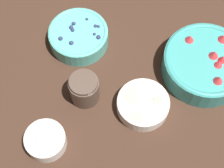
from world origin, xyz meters
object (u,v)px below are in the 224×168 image
bowl_strawberries (206,63)px  bowl_blueberries (79,36)px  bowl_bananas (143,104)px  jar_chocolate (84,89)px  bowl_cream (45,140)px

bowl_strawberries → bowl_blueberries: bowl_strawberries is taller
bowl_blueberries → bowl_strawberries: bearing=-14.2°
bowl_strawberries → bowl_blueberries: (-0.39, 0.10, -0.01)m
bowl_bananas → jar_chocolate: jar_chocolate is taller
jar_chocolate → bowl_strawberries: bearing=14.4°
bowl_strawberries → bowl_bananas: size_ratio=1.68×
bowl_blueberries → jar_chocolate: jar_chocolate is taller
bowl_strawberries → bowl_bananas: (-0.19, -0.13, -0.02)m
bowl_bananas → jar_chocolate: 0.18m
bowl_strawberries → jar_chocolate: (-0.36, -0.09, -0.00)m
bowl_strawberries → bowl_cream: (-0.46, -0.24, -0.02)m
bowl_cream → jar_chocolate: 0.18m
bowl_cream → bowl_blueberries: bearing=78.1°
bowl_bananas → bowl_cream: bearing=-157.3°
bowl_cream → jar_chocolate: (0.10, 0.15, 0.01)m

